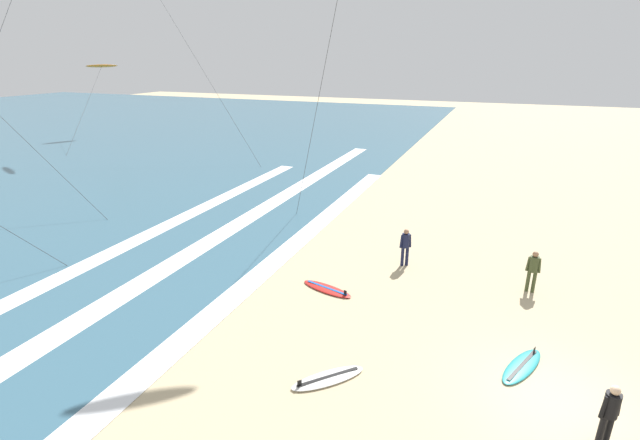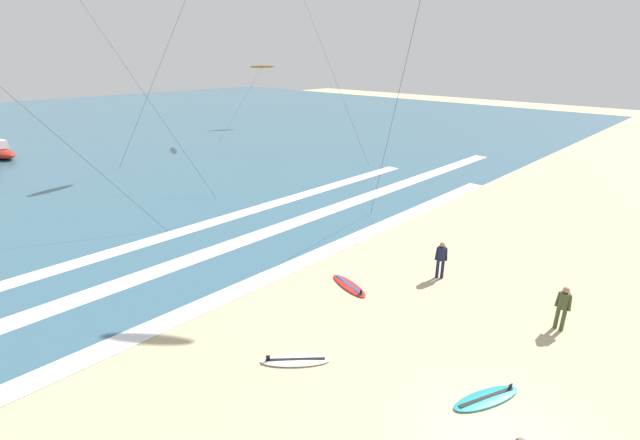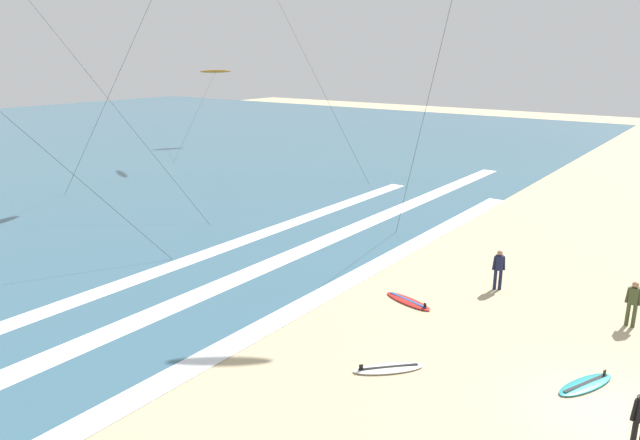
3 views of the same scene
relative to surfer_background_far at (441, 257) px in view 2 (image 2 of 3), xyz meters
name	(u,v)px [view 2 (image 2 of 3)]	position (x,y,z in m)	size (l,w,h in m)	color
wave_foam_shoreline	(222,297)	(-7.15, 5.14, -0.94)	(42.67, 0.99, 0.01)	white
wave_foam_mid_break	(199,256)	(-5.76, 8.94, -0.94)	(57.80, 1.09, 0.01)	white
wave_foam_outer_break	(178,233)	(-4.99, 12.20, -0.94)	(38.43, 0.99, 0.01)	white
surfer_background_far	(441,257)	(0.00, 0.00, 0.00)	(0.35, 0.47, 1.60)	#141938
surfer_foreground_main	(563,304)	(-0.48, -4.74, 0.00)	(0.32, 0.51, 1.60)	#384223
surfboard_right_spare	(349,286)	(-3.14, 2.21, -0.91)	(1.14, 2.18, 0.25)	red
surfboard_foreground_flat	(295,360)	(-7.75, 0.41, -0.91)	(1.93, 1.88, 0.25)	silver
surfboard_left_pile	(486,398)	(-5.27, -4.42, -0.91)	(2.17, 1.39, 0.25)	teal
kite_orange_distant_low	(262,67)	(21.29, 37.16, 6.12)	(12.22, 6.58, 7.34)	orange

